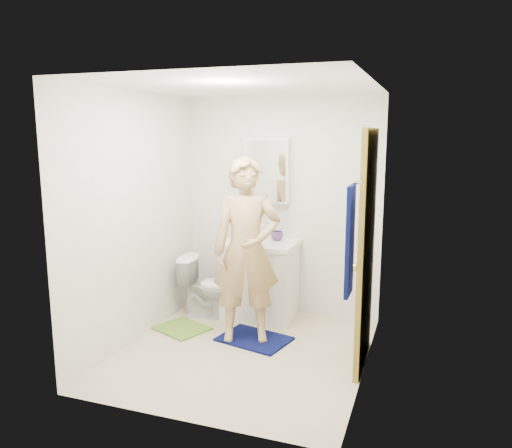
{
  "coord_description": "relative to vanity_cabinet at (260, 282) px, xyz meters",
  "views": [
    {
      "loc": [
        1.55,
        -4.06,
        2.02
      ],
      "look_at": [
        0.03,
        0.25,
        1.17
      ],
      "focal_mm": 35.0,
      "sensor_mm": 36.0,
      "label": 1
    }
  ],
  "objects": [
    {
      "name": "floor",
      "position": [
        0.15,
        -0.91,
        -0.41
      ],
      "size": [
        2.2,
        2.4,
        0.02
      ],
      "primitive_type": "cube",
      "color": "beige",
      "rests_on": "ground"
    },
    {
      "name": "ceiling",
      "position": [
        0.15,
        -0.91,
        2.01
      ],
      "size": [
        2.2,
        2.4,
        0.02
      ],
      "primitive_type": "cube",
      "color": "white",
      "rests_on": "ground"
    },
    {
      "name": "wall_back",
      "position": [
        0.15,
        0.3,
        0.8
      ],
      "size": [
        2.2,
        0.02,
        2.4
      ],
      "primitive_type": "cube",
      "color": "silver",
      "rests_on": "ground"
    },
    {
      "name": "wall_front",
      "position": [
        0.15,
        -2.12,
        0.8
      ],
      "size": [
        2.2,
        0.02,
        2.4
      ],
      "primitive_type": "cube",
      "color": "silver",
      "rests_on": "ground"
    },
    {
      "name": "wall_left",
      "position": [
        -0.96,
        -0.91,
        0.8
      ],
      "size": [
        0.02,
        2.4,
        2.4
      ],
      "primitive_type": "cube",
      "color": "silver",
      "rests_on": "ground"
    },
    {
      "name": "wall_right",
      "position": [
        1.26,
        -0.91,
        0.8
      ],
      "size": [
        0.02,
        2.4,
        2.4
      ],
      "primitive_type": "cube",
      "color": "silver",
      "rests_on": "ground"
    },
    {
      "name": "vanity_cabinet",
      "position": [
        0.0,
        0.0,
        0.0
      ],
      "size": [
        0.75,
        0.55,
        0.8
      ],
      "primitive_type": "cube",
      "color": "white",
      "rests_on": "floor"
    },
    {
      "name": "countertop",
      "position": [
        0.0,
        0.0,
        0.43
      ],
      "size": [
        0.79,
        0.59,
        0.05
      ],
      "primitive_type": "cube",
      "color": "white",
      "rests_on": "vanity_cabinet"
    },
    {
      "name": "sink_basin",
      "position": [
        0.0,
        0.0,
        0.44
      ],
      "size": [
        0.4,
        0.4,
        0.03
      ],
      "primitive_type": "cylinder",
      "color": "white",
      "rests_on": "countertop"
    },
    {
      "name": "faucet",
      "position": [
        0.0,
        0.18,
        0.51
      ],
      "size": [
        0.03,
        0.03,
        0.12
      ],
      "primitive_type": "cylinder",
      "color": "silver",
      "rests_on": "countertop"
    },
    {
      "name": "medicine_cabinet",
      "position": [
        0.0,
        0.22,
        1.2
      ],
      "size": [
        0.5,
        0.12,
        0.7
      ],
      "primitive_type": "cube",
      "color": "white",
      "rests_on": "wall_back"
    },
    {
      "name": "mirror_panel",
      "position": [
        0.0,
        0.16,
        1.2
      ],
      "size": [
        0.46,
        0.01,
        0.66
      ],
      "primitive_type": "cube",
      "color": "white",
      "rests_on": "wall_back"
    },
    {
      "name": "door",
      "position": [
        1.22,
        -0.76,
        0.62
      ],
      "size": [
        0.05,
        0.8,
        2.05
      ],
      "primitive_type": "cube",
      "color": "olive",
      "rests_on": "ground"
    },
    {
      "name": "door_knob",
      "position": [
        1.18,
        -1.08,
        0.55
      ],
      "size": [
        0.07,
        0.07,
        0.07
      ],
      "primitive_type": "sphere",
      "color": "gold",
      "rests_on": "door"
    },
    {
      "name": "towel",
      "position": [
        1.18,
        -1.48,
        0.85
      ],
      "size": [
        0.03,
        0.24,
        0.8
      ],
      "primitive_type": "cube",
      "color": "#070D46",
      "rests_on": "wall_right"
    },
    {
      "name": "towel_hook",
      "position": [
        1.22,
        -1.48,
        1.27
      ],
      "size": [
        0.06,
        0.02,
        0.02
      ],
      "primitive_type": "cylinder",
      "rotation": [
        0.0,
        1.57,
        0.0
      ],
      "color": "silver",
      "rests_on": "wall_right"
    },
    {
      "name": "toilet",
      "position": [
        -0.53,
        -0.16,
        -0.06
      ],
      "size": [
        0.7,
        0.46,
        0.67
      ],
      "primitive_type": "imported",
      "rotation": [
        0.0,
        0.0,
        1.7
      ],
      "color": "white",
      "rests_on": "floor"
    },
    {
      "name": "bath_mat",
      "position": [
        0.15,
        -0.63,
        -0.39
      ],
      "size": [
        0.75,
        0.61,
        0.02
      ],
      "primitive_type": "cube",
      "rotation": [
        0.0,
        0.0,
        -0.24
      ],
      "color": "#070D46",
      "rests_on": "floor"
    },
    {
      "name": "green_rug",
      "position": [
        -0.65,
        -0.62,
        -0.39
      ],
      "size": [
        0.63,
        0.59,
        0.02
      ],
      "primitive_type": "cube",
      "rotation": [
        0.0,
        0.0,
        -0.4
      ],
      "color": "olive",
      "rests_on": "floor"
    },
    {
      "name": "soap_dispenser",
      "position": [
        -0.2,
        -0.07,
        0.55
      ],
      "size": [
        0.11,
        0.11,
        0.2
      ],
      "primitive_type": "imported",
      "rotation": [
        0.0,
        0.0,
        0.25
      ],
      "color": "#D17461",
      "rests_on": "countertop"
    },
    {
      "name": "toothbrush_cup",
      "position": [
        0.15,
        0.11,
        0.5
      ],
      "size": [
        0.14,
        0.14,
        0.1
      ],
      "primitive_type": "imported",
      "rotation": [
        0.0,
        0.0,
        -0.1
      ],
      "color": "#52387C",
      "rests_on": "countertop"
    },
    {
      "name": "man",
      "position": [
        0.08,
        -0.66,
        0.51
      ],
      "size": [
        0.75,
        0.63,
        1.77
      ],
      "primitive_type": "imported",
      "rotation": [
        0.0,
        0.0,
        0.36
      ],
      "color": "tan",
      "rests_on": "bath_mat"
    }
  ]
}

